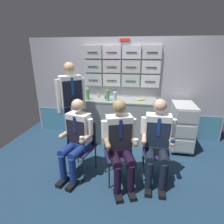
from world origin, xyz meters
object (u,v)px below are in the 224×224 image
at_px(folding_chair_right, 118,146).
at_px(crew_member_standing, 72,101).
at_px(folding_chair_left, 83,141).
at_px(service_trolley, 182,126).
at_px(folding_chair_near_trolley, 156,144).
at_px(coffee_cup_white, 98,96).
at_px(crew_member_near_trolley, 158,139).
at_px(crew_member_right, 120,140).
at_px(water_bottle_short, 115,96).
at_px(crew_member_left, 76,136).
at_px(snack_banana, 141,100).

height_order(folding_chair_right, crew_member_standing, crew_member_standing).
xyz_separation_m(folding_chair_left, crew_member_standing, (-0.37, 0.55, 0.51)).
bearing_deg(service_trolley, folding_chair_near_trolley, -122.63).
distance_m(crew_member_standing, coffee_cup_white, 0.73).
relative_size(service_trolley, folding_chair_left, 1.12).
distance_m(folding_chair_left, crew_member_near_trolley, 1.17).
height_order(folding_chair_right, crew_member_right, crew_member_right).
xyz_separation_m(folding_chair_left, crew_member_right, (0.63, -0.22, 0.18)).
distance_m(folding_chair_left, water_bottle_short, 1.15).
bearing_deg(coffee_cup_white, folding_chair_left, -88.94).
bearing_deg(folding_chair_near_trolley, crew_member_left, -168.40).
distance_m(folding_chair_near_trolley, snack_banana, 1.13).
bearing_deg(crew_member_near_trolley, coffee_cup_white, 132.94).
bearing_deg(coffee_cup_white, water_bottle_short, -31.83).
relative_size(crew_member_right, water_bottle_short, 5.39).
bearing_deg(folding_chair_right, crew_member_left, -172.28).
bearing_deg(folding_chair_left, crew_member_near_trolley, -3.44).
height_order(crew_member_standing, water_bottle_short, crew_member_standing).
bearing_deg(snack_banana, crew_member_near_trolley, -77.13).
height_order(folding_chair_left, coffee_cup_white, coffee_cup_white).
distance_m(crew_member_right, crew_member_near_trolley, 0.55).
bearing_deg(folding_chair_right, service_trolley, 41.98).
distance_m(folding_chair_near_trolley, crew_member_near_trolley, 0.24).
distance_m(crew_member_left, coffee_cup_white, 1.38).
relative_size(crew_member_near_trolley, coffee_cup_white, 15.97).
bearing_deg(crew_member_standing, crew_member_near_trolley, -22.15).
relative_size(folding_chair_right, water_bottle_short, 3.55).
height_order(folding_chair_left, crew_member_near_trolley, crew_member_near_trolley).
xyz_separation_m(folding_chair_right, crew_member_right, (0.05, -0.15, 0.18)).
height_order(folding_chair_near_trolley, crew_member_standing, crew_member_standing).
bearing_deg(folding_chair_right, snack_banana, 74.94).
height_order(crew_member_right, water_bottle_short, crew_member_right).
bearing_deg(crew_member_right, folding_chair_left, 160.60).
height_order(crew_member_left, crew_member_right, crew_member_right).
xyz_separation_m(crew_member_left, crew_member_standing, (-0.32, 0.71, 0.35)).
xyz_separation_m(folding_chair_right, water_bottle_short, (-0.20, 1.02, 0.53)).
xyz_separation_m(folding_chair_near_trolley, coffee_cup_white, (-1.18, 1.11, 0.46)).
relative_size(crew_member_left, folding_chair_right, 1.48).
xyz_separation_m(crew_member_right, water_bottle_short, (-0.25, 1.17, 0.34)).
bearing_deg(snack_banana, folding_chair_left, -129.12).
bearing_deg(service_trolley, crew_member_left, -147.80).
relative_size(folding_chair_right, snack_banana, 4.83).
height_order(crew_member_left, water_bottle_short, crew_member_left).
height_order(folding_chair_right, snack_banana, snack_banana).
bearing_deg(coffee_cup_white, folding_chair_near_trolley, -43.13).
distance_m(crew_member_standing, snack_banana, 1.37).
height_order(folding_chair_left, folding_chair_right, same).
relative_size(crew_member_right, folding_chair_near_trolley, 1.52).
relative_size(folding_chair_left, snack_banana, 4.83).
xyz_separation_m(crew_member_right, folding_chair_near_trolley, (0.53, 0.31, -0.18)).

